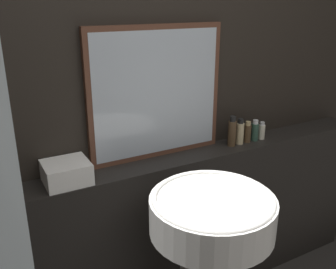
% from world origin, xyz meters
% --- Properties ---
extents(wall_back, '(8.00, 0.06, 2.50)m').
position_xyz_m(wall_back, '(0.00, 1.60, 1.25)').
color(wall_back, black).
rests_on(wall_back, ground_plane).
extents(vanity_counter, '(2.54, 0.19, 0.88)m').
position_xyz_m(vanity_counter, '(0.00, 1.47, 0.44)').
color(vanity_counter, black).
rests_on(vanity_counter, ground_plane).
extents(pedestal_sink, '(0.50, 0.50, 0.92)m').
position_xyz_m(pedestal_sink, '(-0.10, 1.01, 0.60)').
color(pedestal_sink, silver).
rests_on(pedestal_sink, ground_plane).
extents(mirror, '(0.71, 0.03, 0.65)m').
position_xyz_m(mirror, '(-0.06, 1.55, 1.21)').
color(mirror, '#563323').
rests_on(mirror, vanity_counter).
extents(towel_stack, '(0.19, 0.18, 0.09)m').
position_xyz_m(towel_stack, '(-0.55, 1.47, 0.93)').
color(towel_stack, white).
rests_on(towel_stack, vanity_counter).
extents(shampoo_bottle, '(0.04, 0.04, 0.17)m').
position_xyz_m(shampoo_bottle, '(0.35, 1.47, 0.96)').
color(shampoo_bottle, '#4C3823').
rests_on(shampoo_bottle, vanity_counter).
extents(conditioner_bottle, '(0.04, 0.04, 0.14)m').
position_xyz_m(conditioner_bottle, '(0.41, 1.47, 0.95)').
color(conditioner_bottle, '#C6B284').
rests_on(conditioner_bottle, vanity_counter).
extents(lotion_bottle, '(0.04, 0.04, 0.12)m').
position_xyz_m(lotion_bottle, '(0.46, 1.47, 0.94)').
color(lotion_bottle, '#4C3823').
rests_on(lotion_bottle, vanity_counter).
extents(body_wash_bottle, '(0.04, 0.04, 0.12)m').
position_xyz_m(body_wash_bottle, '(0.51, 1.47, 0.94)').
color(body_wash_bottle, '#2D4C3D').
rests_on(body_wash_bottle, vanity_counter).
extents(hand_soap_bottle, '(0.04, 0.04, 0.10)m').
position_xyz_m(hand_soap_bottle, '(0.57, 1.47, 0.93)').
color(hand_soap_bottle, beige).
rests_on(hand_soap_bottle, vanity_counter).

